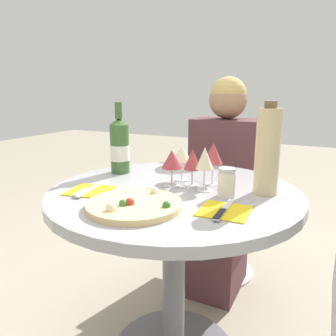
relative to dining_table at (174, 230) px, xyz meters
The scene contains 14 objects.
dining_table is the anchor object (origin of this frame).
chair_behind_diner 0.81m from the dining_table, 91.40° to the left, with size 0.43×0.43×0.84m.
seated_diner 0.65m from the dining_table, 91.71° to the left, with size 0.37×0.47×1.17m.
pizza_large 0.30m from the dining_table, 95.72° to the right, with size 0.30×0.30×0.04m.
wine_bottle 0.45m from the dining_table, 159.68° to the left, with size 0.09×0.09×0.31m.
tall_carafe 0.46m from the dining_table, 17.10° to the left, with size 0.09×0.09×0.33m.
sugar_shaker 0.30m from the dining_table, ahead, with size 0.06×0.06×0.10m.
wine_glass_back_left 0.30m from the dining_table, 101.57° to the left, with size 0.08×0.08×0.14m.
wine_glass_center 0.28m from the dining_table, 62.27° to the left, with size 0.07×0.07×0.14m.
wine_glass_front_left 0.27m from the dining_table, 129.04° to the left, with size 0.08×0.08×0.14m.
wine_glass_front_right 0.31m from the dining_table, 16.30° to the left, with size 0.07×0.07×0.16m.
wine_glass_back_right 0.33m from the dining_table, 49.20° to the left, with size 0.08×0.08×0.17m.
place_setting_left 0.36m from the dining_table, 147.93° to the right, with size 0.18×0.19×0.01m.
place_setting_right 0.33m from the dining_table, 31.45° to the right, with size 0.16×0.19×0.01m.
Camera 1 is at (0.51, -1.07, 1.10)m, focal length 35.00 mm.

